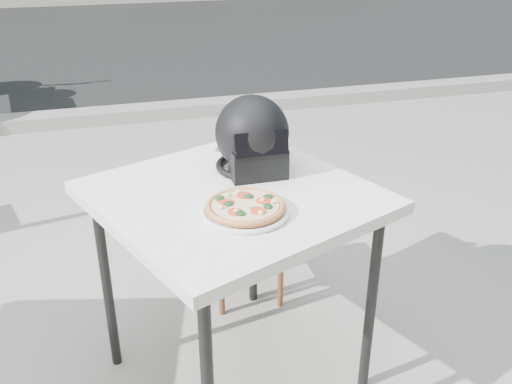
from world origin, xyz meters
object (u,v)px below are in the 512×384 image
object	(u,v)px
plate	(245,212)
helmet	(253,138)
pizza	(245,206)
cafe_chair_main	(247,207)
cafe_table_main	(234,210)

from	to	relation	value
plate	helmet	bearing A→B (deg)	70.78
pizza	helmet	distance (m)	0.38
cafe_chair_main	pizza	bearing A→B (deg)	77.59
pizza	cafe_chair_main	size ratio (longest dim) A/B	0.30
pizza	cafe_chair_main	bearing A→B (deg)	74.73
plate	cafe_chair_main	xyz separation A→B (m)	(0.18, 0.65, -0.33)
plate	pizza	size ratio (longest dim) A/B	1.09
plate	cafe_chair_main	distance (m)	0.75
cafe_table_main	plate	bearing A→B (deg)	-90.54
helmet	plate	bearing A→B (deg)	-109.28
cafe_table_main	pizza	bearing A→B (deg)	-90.51
cafe_table_main	helmet	size ratio (longest dim) A/B	3.95
cafe_table_main	plate	distance (m)	0.20
plate	cafe_chair_main	bearing A→B (deg)	74.73
cafe_chair_main	cafe_table_main	bearing A→B (deg)	72.52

